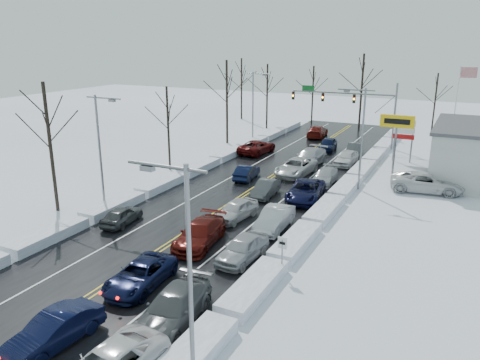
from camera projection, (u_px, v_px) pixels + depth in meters
The scene contains 43 objects.
ground at pixel (222, 209), 37.13m from camera, with size 160.00×160.00×0.00m, color white.
road_surface at pixel (234, 202), 38.84m from camera, with size 14.00×84.00×0.01m, color black.
snow_bank_left at pixel (159, 189), 42.08m from camera, with size 1.65×72.00×0.71m, color white.
snow_bank_right at pixel (322, 216), 35.61m from camera, with size 1.65×72.00×0.71m, color white.
traffic_signal_mast at pixel (353, 102), 58.08m from camera, with size 13.28×0.39×8.00m.
tires_plus_sign at pixel (397, 126), 44.94m from camera, with size 3.20×0.34×6.00m.
used_vehicles_sign at pixel (404, 132), 50.57m from camera, with size 2.20×0.22×4.65m.
speed_limit_sign at pixel (282, 249), 26.31m from camera, with size 0.55×0.09×2.35m.
flagpole at pixel (458, 102), 54.69m from camera, with size 1.87×1.20×10.00m.
streetlight_se at pixel (185, 263), 16.63m from camera, with size 3.20×0.25×9.00m.
streetlight_ne at pixel (360, 131), 40.64m from camera, with size 3.20×0.25×9.00m.
streetlight_sw at pixel (101, 144), 35.70m from camera, with size 3.20×0.25×9.00m.
streetlight_nw at pixel (254, 102), 59.71m from camera, with size 3.20×0.25×9.00m.
tree_left_b at pixel (48, 123), 34.86m from camera, with size 4.00×4.00×10.00m.
tree_left_c at pixel (168, 112), 46.74m from camera, with size 3.40×3.40×8.50m.
tree_left_d at pixel (227, 86), 58.64m from camera, with size 4.20×4.20×10.50m.
tree_left_e at pixel (267, 84), 68.97m from camera, with size 3.80×3.80×9.50m.
tree_far_a at pixel (242, 77), 77.07m from camera, with size 4.00×4.00×10.00m.
tree_far_b at pixel (313, 84), 73.03m from camera, with size 3.60×3.60×9.00m.
tree_far_c at pixel (363, 77), 67.50m from camera, with size 4.40×4.40×11.00m.
tree_far_d at pixel (436, 92), 65.04m from camera, with size 3.40×3.40×8.50m.
queued_car_1 at pixel (56, 345), 20.62m from camera, with size 1.59×4.57×1.51m, color black.
queued_car_2 at pixel (141, 286), 25.55m from camera, with size 2.29×4.98×1.38m, color black.
queued_car_3 at pixel (200, 245), 30.73m from camera, with size 2.19×5.39×1.57m, color #4D0E0A.
queued_car_4 at pixel (236, 219), 35.13m from camera, with size 1.74×4.32×1.47m, color silver.
queued_car_5 at pixel (265, 196), 40.23m from camera, with size 1.46×4.17×1.38m, color #3D4042.
queued_car_6 at pixel (296, 175), 46.49m from camera, with size 2.70×5.85×1.62m, color #BBBBBD.
queued_car_7 at pixel (309, 165), 50.16m from camera, with size 2.41×5.93×1.72m, color #A7AAAF.
queued_car_8 at pixel (327, 151), 56.70m from camera, with size 1.80×4.48×1.53m, color black.
queued_car_11 at pixel (174, 322), 22.34m from camera, with size 2.19×5.40×1.57m, color #45484B.
queued_car_12 at pixel (242, 260), 28.62m from camera, with size 1.80×4.46×1.52m, color #A2A4AA.
queued_car_13 at pixel (274, 229), 33.25m from camera, with size 1.65×4.73×1.56m, color #A3A7AB.
queued_car_14 at pixel (305, 200), 39.35m from camera, with size 2.64×5.72×1.59m, color black.
queued_car_15 at pixel (325, 183), 43.89m from camera, with size 1.87×4.60×1.34m, color #A4A6AC.
queued_car_16 at pixel (346, 165), 50.18m from camera, with size 1.87×4.65×1.58m, color silver.
queued_car_17 at pixel (354, 155), 54.41m from camera, with size 1.47×4.23×1.39m, color #3C3F40.
oncoming_car_0 at pixel (247, 179), 45.17m from camera, with size 1.46×4.18×1.38m, color black.
oncoming_car_1 at pixel (257, 153), 55.27m from camera, with size 2.65×5.75×1.60m, color #500A0A.
oncoming_car_2 at pixel (317, 137), 64.43m from camera, with size 2.23×5.48×1.59m, color #550F0B.
oncoming_car_3 at pixel (122, 224), 34.22m from camera, with size 1.58×3.93×1.34m, color #3C3F41.
parked_car_0 at pixel (426, 192), 41.40m from camera, with size 2.86×6.20×1.72m, color silver.
parked_car_1 at pixel (466, 183), 44.01m from camera, with size 2.41×5.93×1.72m, color silver.
parked_car_2 at pixel (446, 166), 49.88m from camera, with size 1.80×4.47×1.52m, color black.
Camera 1 is at (16.76, -30.61, 12.96)m, focal length 35.00 mm.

